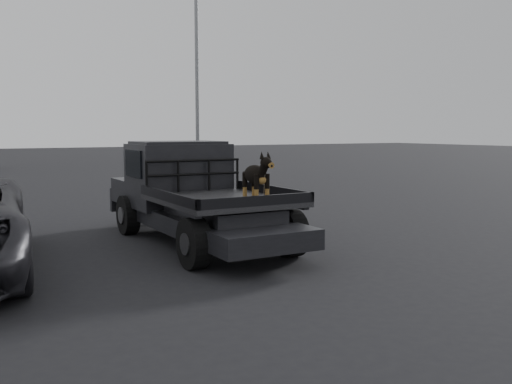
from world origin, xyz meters
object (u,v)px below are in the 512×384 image
floodlight_mid (197,52)px  floodlight_far (196,38)px  flatbed_ute (199,218)px  dog (256,178)px

floodlight_mid → floodlight_far: size_ratio=0.81×
flatbed_ute → floodlight_mid: size_ratio=0.43×
flatbed_ute → floodlight_far: (12.18, 27.95, 7.85)m
dog → floodlight_mid: bearing=68.1°
floodlight_mid → floodlight_far: bearing=67.1°
dog → floodlight_far: floodlight_far is taller
flatbed_ute → floodlight_mid: (10.37, 23.67, 6.34)m
floodlight_mid → floodlight_far: floodlight_far is taller
dog → floodlight_far: 32.86m
flatbed_ute → dog: 2.00m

